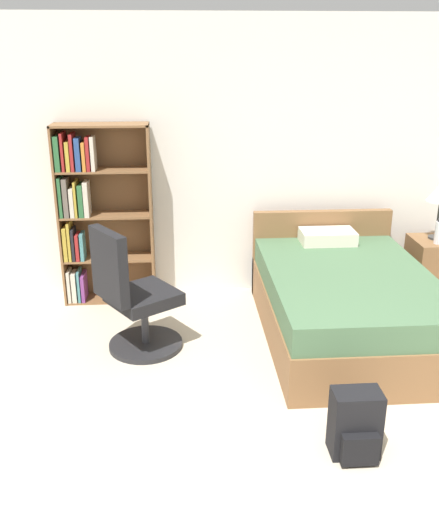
{
  "coord_description": "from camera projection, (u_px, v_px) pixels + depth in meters",
  "views": [
    {
      "loc": [
        -0.82,
        -2.1,
        2.3
      ],
      "look_at": [
        -0.53,
        1.98,
        0.8
      ],
      "focal_mm": 40.0,
      "sensor_mm": 36.0,
      "label": 1
    }
  ],
  "objects": [
    {
      "name": "nightstand",
      "position": [
        432.0,
        269.0,
        5.5
      ],
      "size": [
        0.42,
        0.47,
        0.59
      ],
      "color": "brown",
      "rests_on": "ground_plane"
    },
    {
      "name": "bookshelf",
      "position": [
        94.0,
        211.0,
        5.25
      ],
      "size": [
        0.85,
        0.29,
        1.68
      ],
      "color": "brown",
      "rests_on": "ground_plane"
    },
    {
      "name": "backpack_black",
      "position": [
        356.0,
        425.0,
        3.37
      ],
      "size": [
        0.29,
        0.25,
        0.42
      ],
      "color": "black",
      "rests_on": "ground_plane"
    },
    {
      "name": "bed",
      "position": [
        345.0,
        301.0,
        4.77
      ],
      "size": [
        1.33,
        1.98,
        0.84
      ],
      "color": "brown",
      "rests_on": "ground_plane"
    },
    {
      "name": "water_bottle",
      "position": [
        439.0,
        232.0,
        5.26
      ],
      "size": [
        0.07,
        0.07,
        0.23
      ],
      "color": "silver",
      "rests_on": "nightstand"
    },
    {
      "name": "office_chair",
      "position": [
        133.0,
        300.0,
        4.46
      ],
      "size": [
        0.72,
        0.7,
        1.05
      ],
      "color": "#232326",
      "rests_on": "ground_plane"
    },
    {
      "name": "wall_back",
      "position": [
        266.0,
        160.0,
        5.39
      ],
      "size": [
        9.0,
        0.06,
        2.6
      ],
      "color": "white",
      "rests_on": "ground_plane"
    }
  ]
}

